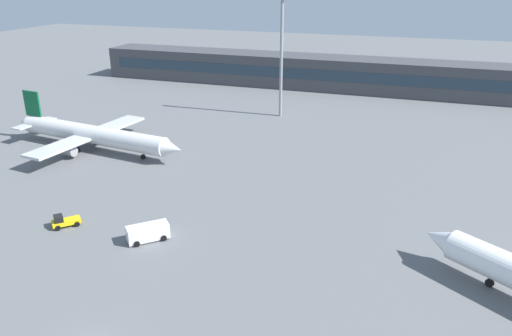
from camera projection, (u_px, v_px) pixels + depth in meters
The scene contains 6 objects.
ground_plane at pixel (242, 184), 79.26m from camera, with size 400.00×400.00×0.00m, color slate.
terminal_building at pixel (331, 73), 140.88m from camera, with size 138.52×12.13×9.00m.
airplane_mid at pixel (94, 135), 93.07m from camera, with size 39.54×27.75×9.78m.
baggage_tug_yellow at pixel (64, 221), 65.76m from camera, with size 3.56×3.65×1.75m.
service_van_white at pixel (148, 232), 62.34m from camera, with size 5.14×5.04×2.08m.
floodlight_tower_west at pixel (282, 47), 110.29m from camera, with size 3.20×0.80×27.60m.
Camera 1 is at (25.79, -27.97, 31.75)m, focal length 34.84 mm.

